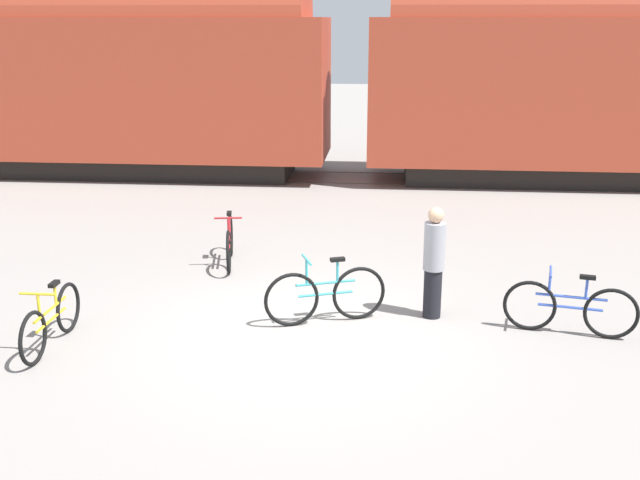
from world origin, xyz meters
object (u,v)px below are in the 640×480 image
(bicycle_maroon, at_px, (230,243))
(bicycle_yellow, at_px, (51,321))
(bicycle_teal, at_px, (326,295))
(bicycle_blue, at_px, (570,308))
(person_in_grey, at_px, (434,262))
(freight_train, at_px, (348,66))

(bicycle_maroon, bearing_deg, bicycle_yellow, -113.95)
(bicycle_teal, distance_m, bicycle_blue, 3.26)
(bicycle_teal, xyz_separation_m, bicycle_blue, (3.26, -0.11, -0.03))
(bicycle_maroon, xyz_separation_m, bicycle_yellow, (-1.57, -3.54, -0.02))
(bicycle_blue, bearing_deg, bicycle_maroon, 153.59)
(bicycle_teal, xyz_separation_m, bicycle_maroon, (-1.85, 2.42, -0.02))
(bicycle_teal, bearing_deg, bicycle_blue, -1.99)
(bicycle_blue, relative_size, bicycle_yellow, 1.01)
(bicycle_blue, xyz_separation_m, person_in_grey, (-1.78, 0.46, 0.44))
(bicycle_blue, bearing_deg, freight_train, 109.38)
(bicycle_blue, distance_m, bicycle_yellow, 6.75)
(bicycle_maroon, bearing_deg, bicycle_blue, -26.41)
(bicycle_blue, bearing_deg, bicycle_yellow, -171.48)
(freight_train, bearing_deg, bicycle_teal, -88.55)
(freight_train, relative_size, person_in_grey, 15.97)
(freight_train, relative_size, bicycle_maroon, 15.05)
(bicycle_maroon, height_order, person_in_grey, person_in_grey)
(bicycle_blue, bearing_deg, bicycle_teal, 178.01)
(bicycle_maroon, distance_m, bicycle_yellow, 3.87)
(bicycle_yellow, bearing_deg, bicycle_maroon, 66.05)
(person_in_grey, bearing_deg, bicycle_teal, 142.58)
(bicycle_yellow, relative_size, person_in_grey, 1.06)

